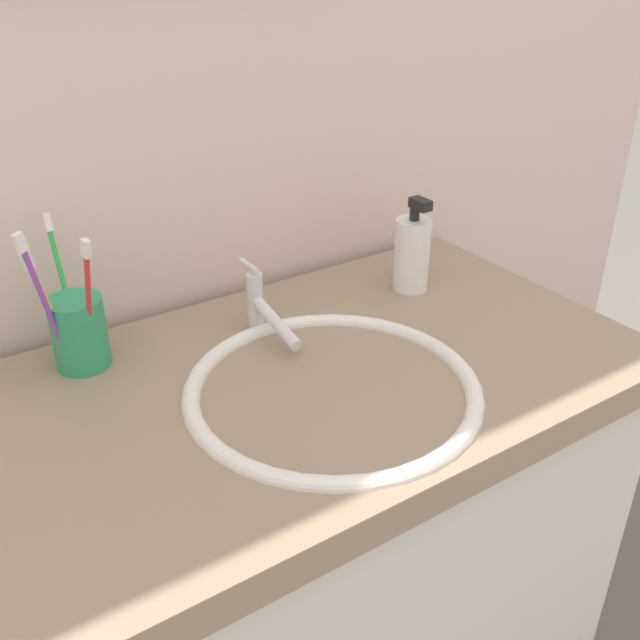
% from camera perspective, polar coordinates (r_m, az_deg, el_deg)
% --- Properties ---
extents(tiled_wall_back, '(2.13, 0.04, 2.40)m').
position_cam_1_polar(tiled_wall_back, '(1.10, -10.13, 19.58)').
color(tiled_wall_back, beige).
rests_on(tiled_wall_back, ground).
extents(vanity_counter, '(0.93, 0.53, 0.84)m').
position_cam_1_polar(vanity_counter, '(1.25, -0.67, -20.44)').
color(vanity_counter, silver).
rests_on(vanity_counter, ground).
extents(sink_basin, '(0.39, 0.39, 0.12)m').
position_cam_1_polar(sink_basin, '(0.96, 1.00, -7.75)').
color(sink_basin, white).
rests_on(sink_basin, vanity_counter).
extents(faucet, '(0.02, 0.16, 0.10)m').
position_cam_1_polar(faucet, '(1.04, -4.53, 0.96)').
color(faucet, silver).
rests_on(faucet, sink_basin).
extents(toothbrush_cup, '(0.07, 0.07, 0.10)m').
position_cam_1_polar(toothbrush_cup, '(1.01, -18.64, -0.97)').
color(toothbrush_cup, '#2D9966').
rests_on(toothbrush_cup, vanity_counter).
extents(toothbrush_red, '(0.02, 0.05, 0.20)m').
position_cam_1_polar(toothbrush_red, '(0.95, -17.97, 1.68)').
color(toothbrush_red, red).
rests_on(toothbrush_red, toothbrush_cup).
extents(toothbrush_purple, '(0.05, 0.02, 0.21)m').
position_cam_1_polar(toothbrush_purple, '(0.95, -21.23, 1.65)').
color(toothbrush_purple, purple).
rests_on(toothbrush_purple, toothbrush_cup).
extents(toothbrush_green, '(0.01, 0.06, 0.19)m').
position_cam_1_polar(toothbrush_green, '(1.02, -19.89, 3.21)').
color(toothbrush_green, green).
rests_on(toothbrush_green, toothbrush_cup).
extents(toothbrush_yellow, '(0.05, 0.02, 0.18)m').
position_cam_1_polar(toothbrush_yellow, '(0.97, -20.91, 1.21)').
color(toothbrush_yellow, yellow).
rests_on(toothbrush_yellow, toothbrush_cup).
extents(soap_dispenser, '(0.06, 0.06, 0.16)m').
position_cam_1_polar(soap_dispenser, '(1.17, 7.36, 5.33)').
color(soap_dispenser, white).
rests_on(soap_dispenser, vanity_counter).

